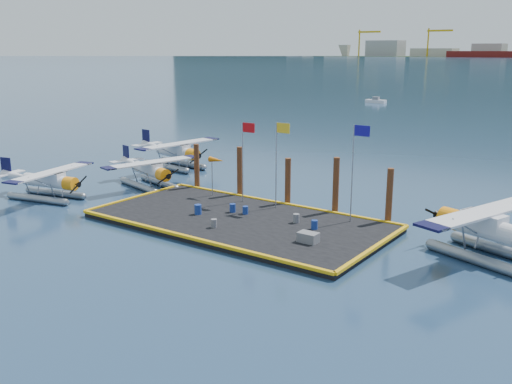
# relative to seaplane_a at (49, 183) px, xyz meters

# --- Properties ---
(ground) EXTENTS (4000.00, 4000.00, 0.00)m
(ground) POSITION_rel_seaplane_a_xyz_m (16.21, 3.50, -1.34)
(ground) COLOR navy
(ground) RESTS_ON ground
(dock) EXTENTS (20.00, 10.00, 0.40)m
(dock) POSITION_rel_seaplane_a_xyz_m (16.21, 3.50, -1.14)
(dock) COLOR black
(dock) RESTS_ON ground
(dock_bumpers) EXTENTS (20.25, 10.25, 0.18)m
(dock_bumpers) POSITION_rel_seaplane_a_xyz_m (16.21, 3.50, -0.85)
(dock_bumpers) COLOR #DCA30C
(dock_bumpers) RESTS_ON dock
(seaplane_a) EXTENTS (8.01, 8.70, 3.08)m
(seaplane_a) POSITION_rel_seaplane_a_xyz_m (0.00, 0.00, 0.00)
(seaplane_a) COLOR gray
(seaplane_a) RESTS_ON ground
(seaplane_b) EXTENTS (8.16, 8.79, 3.13)m
(seaplane_b) POSITION_rel_seaplane_a_xyz_m (3.65, 7.47, 0.02)
(seaplane_b) COLOR gray
(seaplane_b) RESTS_ON ground
(seaplane_c) EXTENTS (8.86, 9.78, 3.46)m
(seaplane_c) POSITION_rel_seaplane_a_xyz_m (-0.21, 14.85, 0.16)
(seaplane_c) COLOR gray
(seaplane_c) RESTS_ON ground
(seaplane_d) EXTENTS (9.65, 10.29, 3.69)m
(seaplane_d) POSITION_rel_seaplane_a_xyz_m (31.77, 6.31, 0.27)
(seaplane_d) COLOR gray
(seaplane_d) RESTS_ON ground
(drum_0) EXTENTS (0.43, 0.43, 0.60)m
(drum_0) POSITION_rel_seaplane_a_xyz_m (14.90, 4.50, -0.64)
(drum_0) COLOR navy
(drum_0) RESTS_ON dock
(drum_1) EXTENTS (0.40, 0.40, 0.56)m
(drum_1) POSITION_rel_seaplane_a_xyz_m (16.13, 0.94, -0.66)
(drum_1) COLOR slate
(drum_1) RESTS_ON dock
(drum_2) EXTENTS (0.43, 0.43, 0.60)m
(drum_2) POSITION_rel_seaplane_a_xyz_m (19.90, 4.95, -0.64)
(drum_2) COLOR slate
(drum_2) RESTS_ON dock
(drum_3) EXTENTS (0.49, 0.49, 0.69)m
(drum_3) POSITION_rel_seaplane_a_xyz_m (13.26, 2.67, -0.60)
(drum_3) COLOR navy
(drum_3) RESTS_ON dock
(drum_4) EXTENTS (0.42, 0.42, 0.59)m
(drum_4) POSITION_rel_seaplane_a_xyz_m (21.59, 4.43, -0.65)
(drum_4) COLOR navy
(drum_4) RESTS_ON dock
(drum_5) EXTENTS (0.40, 0.40, 0.56)m
(drum_5) POSITION_rel_seaplane_a_xyz_m (15.92, 4.63, -0.66)
(drum_5) COLOR navy
(drum_5) RESTS_ON dock
(crate) EXTENTS (1.19, 0.80, 0.60)m
(crate) POSITION_rel_seaplane_a_xyz_m (22.56, 2.00, -0.64)
(crate) COLOR slate
(crate) RESTS_ON dock
(flagpole_red) EXTENTS (1.14, 0.08, 6.00)m
(flagpole_red) POSITION_rel_seaplane_a_xyz_m (13.91, 7.30, 3.05)
(flagpole_red) COLOR gray
(flagpole_red) RESTS_ON dock
(flagpole_yellow) EXTENTS (1.14, 0.08, 6.20)m
(flagpole_yellow) POSITION_rel_seaplane_a_xyz_m (16.91, 7.30, 3.17)
(flagpole_yellow) COLOR gray
(flagpole_yellow) RESTS_ON dock
(flagpole_blue) EXTENTS (1.14, 0.08, 6.50)m
(flagpole_blue) POSITION_rel_seaplane_a_xyz_m (22.90, 7.30, 3.34)
(flagpole_blue) COLOR gray
(flagpole_blue) RESTS_ON dock
(windsock) EXTENTS (1.40, 0.44, 3.12)m
(windsock) POSITION_rel_seaplane_a_xyz_m (11.18, 7.30, 1.89)
(windsock) COLOR gray
(windsock) RESTS_ON dock
(piling_0) EXTENTS (0.44, 0.44, 4.00)m
(piling_0) POSITION_rel_seaplane_a_xyz_m (7.71, 8.90, 0.66)
(piling_0) COLOR #482B14
(piling_0) RESTS_ON ground
(piling_1) EXTENTS (0.44, 0.44, 4.20)m
(piling_1) POSITION_rel_seaplane_a_xyz_m (12.21, 8.90, 0.76)
(piling_1) COLOR #482B14
(piling_1) RESTS_ON ground
(piling_2) EXTENTS (0.44, 0.44, 3.80)m
(piling_2) POSITION_rel_seaplane_a_xyz_m (16.71, 8.90, 0.56)
(piling_2) COLOR #482B14
(piling_2) RESTS_ON ground
(piling_3) EXTENTS (0.44, 0.44, 4.30)m
(piling_3) POSITION_rel_seaplane_a_xyz_m (20.71, 8.90, 0.81)
(piling_3) COLOR #482B14
(piling_3) RESTS_ON ground
(piling_4) EXTENTS (0.44, 0.44, 4.00)m
(piling_4) POSITION_rel_seaplane_a_xyz_m (24.71, 8.90, 0.66)
(piling_4) COLOR #482B14
(piling_4) RESTS_ON ground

